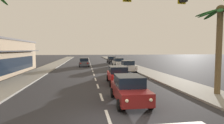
{
  "coord_description": "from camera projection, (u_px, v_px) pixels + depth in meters",
  "views": [
    {
      "loc": [
        -1.05,
        -7.74,
        3.29
      ],
      "look_at": [
        1.26,
        8.0,
        2.2
      ],
      "focal_mm": 28.8,
      "sensor_mm": 36.0,
      "label": 1
    }
  ],
  "objects": [
    {
      "name": "ground_plane",
      "position": [
        110.0,
        123.0,
        8.02
      ],
      "size": [
        220.0,
        220.0,
        0.0
      ],
      "primitive_type": "plane",
      "color": "#2D2D33"
    },
    {
      "name": "sidewalk_right",
      "position": [
        141.0,
        70.0,
        28.89
      ],
      "size": [
        3.2,
        110.0,
        0.14
      ],
      "primitive_type": "cube",
      "color": "gray",
      "rests_on": "ground"
    },
    {
      "name": "sidewalk_left",
      "position": [
        40.0,
        71.0,
        26.63
      ],
      "size": [
        3.2,
        110.0,
        0.14
      ],
      "primitive_type": "cube",
      "color": "gray",
      "rests_on": "ground"
    },
    {
      "name": "lane_markings",
      "position": [
        95.0,
        71.0,
        28.25
      ],
      "size": [
        4.28,
        88.51,
        0.01
      ],
      "color": "silver",
      "rests_on": "ground"
    },
    {
      "name": "traffic_signal_mast",
      "position": [
        165.0,
        5.0,
        8.65
      ],
      "size": [
        11.4,
        0.41,
        7.56
      ],
      "color": "#2D2D33",
      "rests_on": "ground"
    },
    {
      "name": "sedan_lead_at_stop_bar",
      "position": [
        129.0,
        89.0,
        11.14
      ],
      "size": [
        2.0,
        4.47,
        1.68
      ],
      "color": "maroon",
      "rests_on": "ground"
    },
    {
      "name": "sedan_third_in_queue",
      "position": [
        118.0,
        75.0,
        17.43
      ],
      "size": [
        2.06,
        4.5,
        1.68
      ],
      "color": "red",
      "rests_on": "ground"
    },
    {
      "name": "sedan_oncoming_far",
      "position": [
        84.0,
        62.0,
        35.42
      ],
      "size": [
        2.07,
        4.5,
        1.68
      ],
      "color": "#4C515B",
      "rests_on": "ground"
    },
    {
      "name": "sedan_parked_nearest_kerb",
      "position": [
        118.0,
        62.0,
        35.11
      ],
      "size": [
        2.03,
        4.48,
        1.68
      ],
      "color": "silver",
      "rests_on": "ground"
    },
    {
      "name": "sedan_parked_mid_kerb",
      "position": [
        128.0,
        66.0,
        26.76
      ],
      "size": [
        1.99,
        4.47,
        1.68
      ],
      "color": "silver",
      "rests_on": "ground"
    },
    {
      "name": "sedan_parked_far_kerb",
      "position": [
        112.0,
        60.0,
        43.25
      ],
      "size": [
        2.03,
        4.48,
        1.68
      ],
      "color": "black",
      "rests_on": "ground"
    },
    {
      "name": "palm_right_nearest",
      "position": [
        219.0,
        33.0,
        12.61
      ],
      "size": [
        3.17,
        3.14,
        6.4
      ],
      "color": "brown",
      "rests_on": "ground"
    }
  ]
}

